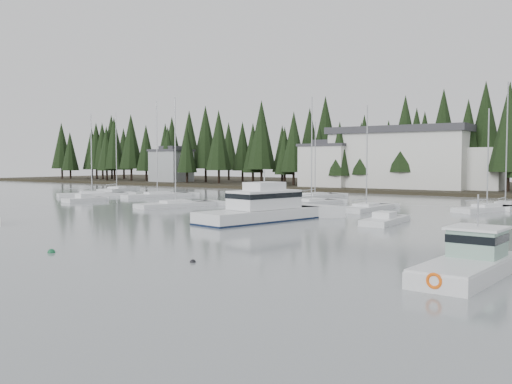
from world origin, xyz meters
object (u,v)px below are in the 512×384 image
at_px(sailboat_0, 311,204).
at_px(sailboat_1, 366,210).
at_px(runabout_0, 84,201).
at_px(house_west, 328,164).
at_px(lobster_boat_teal, 469,266).
at_px(sailboat_7, 487,211).
at_px(sailboat_12, 505,207).
at_px(sailboat_6, 117,190).
at_px(runabout_1, 385,222).
at_px(cabin_cruiser_center, 261,212).
at_px(sailboat_8, 315,198).
at_px(sailboat_3, 92,196).
at_px(house_far_west, 171,165).
at_px(sailboat_11, 176,206).
at_px(harbor_inn, 412,158).
at_px(sailboat_5, 157,196).

xyz_separation_m(sailboat_0, sailboat_1, (8.68, -3.40, -0.02)).
distance_m(sailboat_0, runabout_0, 29.74).
height_order(house_west, lobster_boat_teal, house_west).
distance_m(sailboat_7, sailboat_12, 5.23).
bearing_deg(sailboat_12, sailboat_7, 171.33).
height_order(sailboat_6, runabout_1, sailboat_6).
distance_m(cabin_cruiser_center, sailboat_8, 31.79).
relative_size(runabout_0, runabout_1, 0.84).
bearing_deg(sailboat_3, house_far_west, 58.22).
bearing_deg(sailboat_3, sailboat_6, 64.41).
relative_size(sailboat_7, sailboat_8, 1.00).
relative_size(lobster_boat_teal, sailboat_8, 0.69).
height_order(sailboat_6, sailboat_7, sailboat_6).
relative_size(house_west, sailboat_6, 0.67).
bearing_deg(cabin_cruiser_center, sailboat_11, 78.19).
bearing_deg(lobster_boat_teal, sailboat_8, 39.82).
relative_size(house_west, harbor_inn, 0.32).
relative_size(harbor_inn, sailboat_0, 2.18).
xyz_separation_m(harbor_inn, sailboat_6, (-42.82, -30.24, -5.70)).
xyz_separation_m(house_far_west, harbor_inn, (57.04, 1.34, 1.37)).
relative_size(cabin_cruiser_center, sailboat_5, 0.88).
relative_size(sailboat_3, sailboat_12, 0.88).
xyz_separation_m(house_west, cabin_cruiser_center, (22.04, -54.02, -3.86)).
height_order(cabin_cruiser_center, sailboat_6, sailboat_6).
height_order(lobster_boat_teal, sailboat_11, sailboat_11).
height_order(harbor_inn, sailboat_6, sailboat_6).
bearing_deg(sailboat_5, harbor_inn, -15.99).
distance_m(cabin_cruiser_center, sailboat_1, 15.85).
distance_m(sailboat_1, sailboat_6, 54.11).
xyz_separation_m(house_west, sailboat_8, (10.84, -24.27, -4.60)).
height_order(house_west, house_far_west, house_west).
distance_m(house_west, sailboat_0, 39.00).
xyz_separation_m(sailboat_5, runabout_0, (-1.15, -12.28, 0.05)).
distance_m(sailboat_12, runabout_1, 23.30).
distance_m(sailboat_8, sailboat_11, 23.28).
xyz_separation_m(sailboat_1, runabout_0, (-35.72, -8.98, 0.07)).
xyz_separation_m(house_far_west, sailboat_12, (78.70, -28.92, -4.31)).
height_order(sailboat_5, runabout_1, sailboat_5).
distance_m(sailboat_3, sailboat_8, 33.36).
bearing_deg(sailboat_7, sailboat_12, 13.12).
bearing_deg(sailboat_6, sailboat_0, -125.04).
bearing_deg(house_west, sailboat_12, -36.26).
bearing_deg(cabin_cruiser_center, lobster_boat_teal, -112.76).
height_order(house_far_west, sailboat_0, sailboat_0).
bearing_deg(house_west, runabout_1, -57.41).
relative_size(house_west, lobster_boat_teal, 1.22).
relative_size(house_far_west, runabout_1, 1.31).
distance_m(house_far_west, sailboat_0, 69.31).
xyz_separation_m(house_far_west, sailboat_5, (32.51, -37.19, -4.32)).
bearing_deg(cabin_cruiser_center, runabout_1, -54.85).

